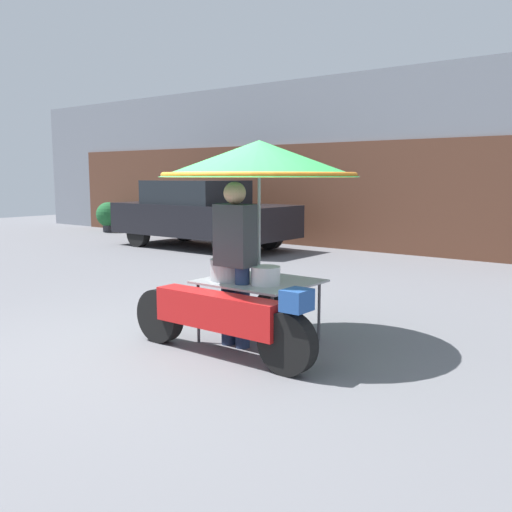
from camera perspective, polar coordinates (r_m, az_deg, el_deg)
name	(u,v)px	position (r m, az deg, el deg)	size (l,w,h in m)	color
ground_plane	(175,351)	(5.56, -8.06, -9.39)	(36.00, 36.00, 0.00)	slate
shopfront_building	(475,162)	(12.97, 21.06, 8.74)	(28.00, 2.06, 3.90)	gray
vendor_motorcycle_cart	(255,184)	(5.52, -0.10, 7.17)	(2.09, 1.94, 1.99)	black
vendor_person	(235,255)	(5.48, -2.11, 0.06)	(0.38, 0.22, 1.60)	navy
parked_car	(201,214)	(13.20, -5.51, 4.25)	(4.39, 1.80, 1.55)	black
potted_plant	(109,215)	(17.47, -14.52, 3.96)	(0.73, 0.73, 0.88)	#2D2D33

